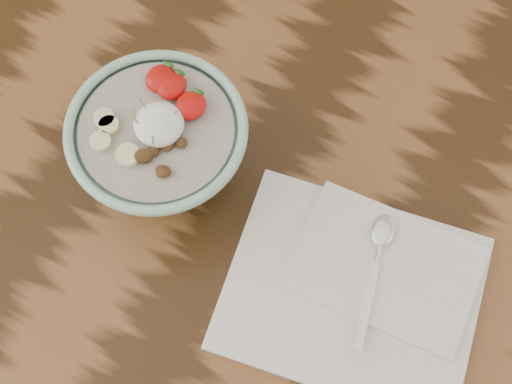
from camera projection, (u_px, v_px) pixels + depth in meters
table at (263, 197)px, 95.38cm from camera, size 160.00×90.00×75.00cm
breakfast_bowl at (161, 146)px, 80.43cm from camera, size 19.99×19.99×13.32cm
napkin at (359, 288)px, 80.33cm from camera, size 31.28×26.91×1.72cm
spoon at (379, 249)px, 80.67cm from camera, size 5.49×16.16×0.85cm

